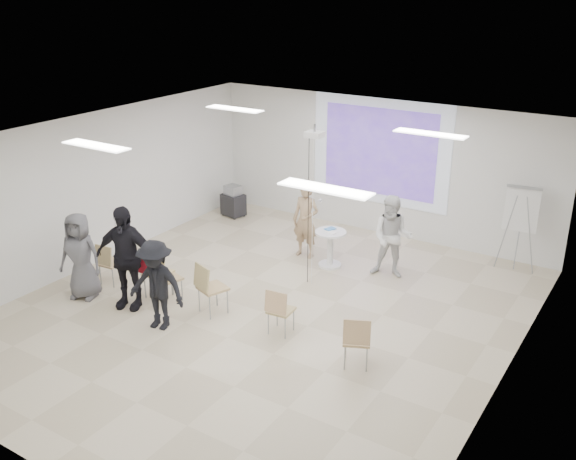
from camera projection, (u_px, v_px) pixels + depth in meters
The scene contains 30 objects.
floor at pixel (263, 315), 11.02m from camera, with size 8.00×9.00×0.10m, color beige.
ceiling at pixel (260, 138), 9.89m from camera, with size 8.00×9.00×0.10m, color white.
wall_back at pixel (380, 167), 14.03m from camera, with size 8.00×0.10×3.00m, color silver.
wall_left at pixel (91, 190), 12.48m from camera, with size 0.10×9.00×3.00m, color silver.
wall_right at pixel (515, 291), 8.43m from camera, with size 0.10×9.00×3.00m, color silver.
projection_halo at pixel (379, 152), 13.85m from camera, with size 3.20×0.01×2.30m, color silver.
projection_image at pixel (379, 152), 13.84m from camera, with size 2.60×0.01×1.90m, color #5735B4.
pedestal_table at pixel (330, 246), 12.62m from camera, with size 0.78×0.78×0.77m.
player_left at pixel (306, 216), 12.93m from camera, with size 0.64×0.44×1.76m, color tan.
player_right at pixel (392, 233), 12.03m from camera, with size 0.86×0.69×1.78m, color white.
controller_left at pixel (320, 201), 12.93m from camera, with size 0.04×0.13×0.04m, color silver.
controller_right at pixel (390, 212), 12.20m from camera, with size 0.04×0.11×0.04m, color white.
chair_far_left at pixel (108, 261), 11.83m from camera, with size 0.41×0.44×0.81m.
chair_left_mid at pixel (155, 270), 11.29m from camera, with size 0.46×0.49×0.92m.
chair_left_inner at pixel (164, 275), 11.16m from camera, with size 0.51×0.53×0.88m.
chair_center at pixel (208, 285), 10.75m from camera, with size 0.56×0.58×0.92m.
chair_right_inner at pixel (279, 308), 10.15m from camera, with size 0.41×0.44×0.80m.
chair_right_far at pixel (357, 338), 9.26m from camera, with size 0.53×0.55×0.84m.
red_jacket at pixel (148, 264), 11.12m from camera, with size 0.39×0.09×0.38m, color #AE1524.
laptop at pixel (169, 276), 11.24m from camera, with size 0.32×0.23×0.03m, color black.
audience_left at pixel (125, 250), 10.84m from camera, with size 1.23×0.74×2.11m, color black.
audience_mid at pixel (156, 279), 10.22m from camera, with size 1.12×0.61×1.73m, color black.
audience_outer at pixel (80, 251), 11.23m from camera, with size 0.86×0.57×1.77m, color slate.
flipchart_easel at pixel (522, 210), 12.12m from camera, with size 0.74×0.56×1.72m.
av_cart at pixel (233, 202), 15.36m from camera, with size 0.58×0.50×0.76m.
ceiling_projector at pixel (314, 142), 11.14m from camera, with size 0.30×0.25×3.00m.
fluor_panel_nw at pixel (235, 109), 12.49m from camera, with size 1.20×0.30×0.02m, color white.
fluor_panel_ne at pixel (430, 134), 10.49m from camera, with size 1.20×0.30×0.02m, color white.
fluor_panel_sw at pixel (96, 146), 9.74m from camera, with size 1.20×0.30×0.02m, color white.
fluor_panel_se at pixel (325, 189), 7.74m from camera, with size 1.20×0.30×0.02m, color white.
Camera 1 is at (5.59, -7.97, 5.33)m, focal length 40.00 mm.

